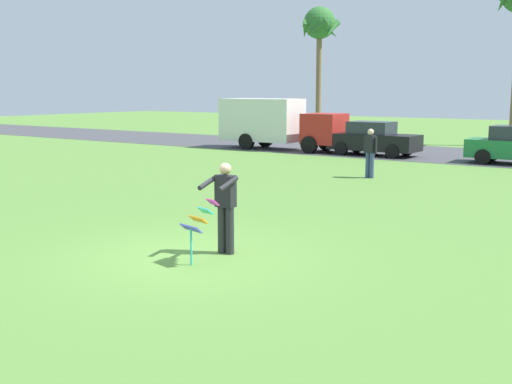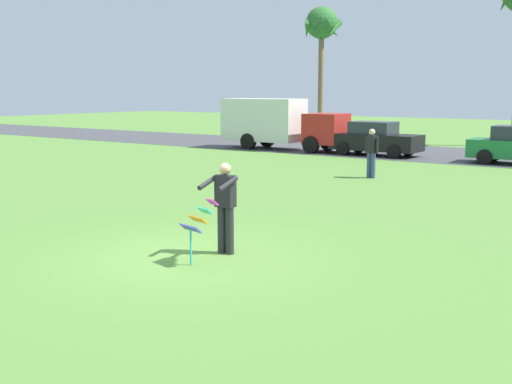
{
  "view_description": "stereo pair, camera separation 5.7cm",
  "coord_description": "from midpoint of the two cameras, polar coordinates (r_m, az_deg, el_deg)",
  "views": [
    {
      "loc": [
        7.59,
        -8.76,
        3.07
      ],
      "look_at": [
        0.43,
        1.56,
        1.05
      ],
      "focal_mm": 44.58,
      "sensor_mm": 36.0,
      "label": 1
    },
    {
      "loc": [
        7.64,
        -8.73,
        3.07
      ],
      "look_at": [
        0.43,
        1.56,
        1.05
      ],
      "focal_mm": 44.58,
      "sensor_mm": 36.0,
      "label": 2
    }
  ],
  "objects": [
    {
      "name": "parked_truck_red_cab",
      "position": [
        33.23,
        1.68,
        6.28
      ],
      "size": [
        6.75,
        2.25,
        2.62
      ],
      "color": "#B2231E",
      "rests_on": "ground"
    },
    {
      "name": "person_kite_flyer",
      "position": [
        11.93,
        -2.93,
        -1.11
      ],
      "size": [
        0.57,
        0.68,
        1.73
      ],
      "color": "#26262B",
      "rests_on": "ground"
    },
    {
      "name": "road_strip",
      "position": [
        31.3,
        20.55,
        2.94
      ],
      "size": [
        120.0,
        8.0,
        0.01
      ],
      "primitive_type": "cube",
      "color": "#424247",
      "rests_on": "ground"
    },
    {
      "name": "kite_held",
      "position": [
        11.31,
        -5.33,
        -2.67
      ],
      "size": [
        0.53,
        0.7,
        1.14
      ],
      "color": "#D83399",
      "rests_on": "ground"
    },
    {
      "name": "person_walker_far",
      "position": [
        22.69,
        10.13,
        3.59
      ],
      "size": [
        0.56,
        0.3,
        1.73
      ],
      "color": "#384772",
      "rests_on": "ground"
    },
    {
      "name": "ground_plane",
      "position": [
        11.99,
        -6.09,
        -5.75
      ],
      "size": [
        120.0,
        120.0,
        0.0
      ],
      "primitive_type": "plane",
      "color": "#568438"
    },
    {
      "name": "palm_tree_left_near",
      "position": [
        43.4,
        5.68,
        14.39
      ],
      "size": [
        2.58,
        2.71,
        8.49
      ],
      "color": "brown",
      "rests_on": "ground"
    },
    {
      "name": "parked_car_black",
      "position": [
        30.6,
        10.44,
        4.69
      ],
      "size": [
        4.24,
        1.91,
        1.6
      ],
      "color": "black",
      "rests_on": "ground"
    }
  ]
}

